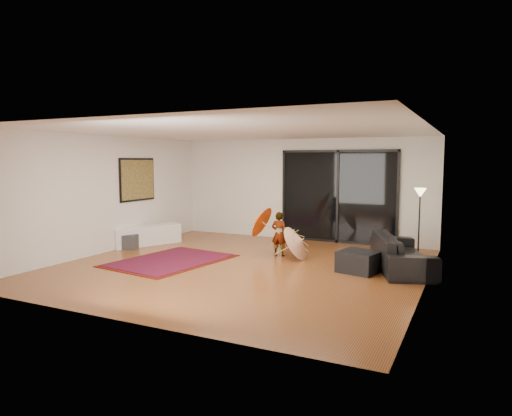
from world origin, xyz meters
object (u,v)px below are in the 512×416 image
Objects in this scene: media_console at (146,235)px; ottoman at (360,261)px; sofa at (402,252)px; child at (279,234)px.

media_console reaches higher than ottoman.
sofa reaches higher than media_console.
ottoman is at bearing 110.53° from sofa.
sofa is at bearing 26.00° from media_console.
sofa is 0.91m from ottoman.
ottoman is at bearing 159.86° from child.
sofa is at bearing 39.85° from ottoman.
sofa is 2.31× the size of child.
media_console is 3.56m from child.
media_console is at bearing 175.38° from ottoman.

